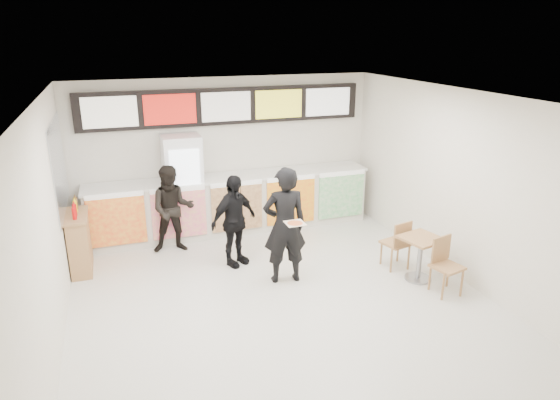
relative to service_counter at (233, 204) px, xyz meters
name	(u,v)px	position (x,y,z in m)	size (l,w,h in m)	color
floor	(284,306)	(0.00, -3.09, -0.57)	(7.00, 7.00, 0.00)	beige
ceiling	(285,99)	(0.00, -3.09, 2.43)	(7.00, 7.00, 0.00)	white
wall_back	(226,153)	(0.00, 0.41, 0.93)	(6.00, 6.00, 0.00)	silver
wall_left	(46,238)	(-3.00, -3.09, 0.93)	(7.00, 7.00, 0.00)	silver
wall_right	(466,189)	(3.00, -3.09, 0.93)	(7.00, 7.00, 0.00)	silver
service_counter	(233,204)	(0.00, 0.00, 0.00)	(5.56, 0.77, 1.14)	silver
menu_board	(226,106)	(0.00, 0.32, 1.88)	(5.50, 0.14, 0.70)	black
drinks_fridge	(184,187)	(-0.93, 0.02, 0.43)	(0.70, 0.67, 2.00)	white
mirror_panel	(59,167)	(-2.99, -0.64, 1.18)	(0.01, 2.00, 1.50)	#B2B7BF
customer_main	(285,226)	(0.28, -2.33, 0.37)	(0.69, 0.45, 1.89)	black
customer_left	(173,209)	(-1.24, -0.60, 0.23)	(0.78, 0.61, 1.60)	black
customer_mid	(234,221)	(-0.34, -1.50, 0.22)	(0.93, 0.39, 1.59)	black
pizza_slice	(295,223)	(0.28, -2.78, 0.58)	(0.36, 0.36, 0.02)	beige
cafe_table	(420,250)	(2.33, -3.01, -0.07)	(0.75, 1.54, 0.87)	#9E7248
condiment_ledge	(79,242)	(-2.82, -0.89, -0.06)	(0.36, 0.89, 1.19)	#9E7248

